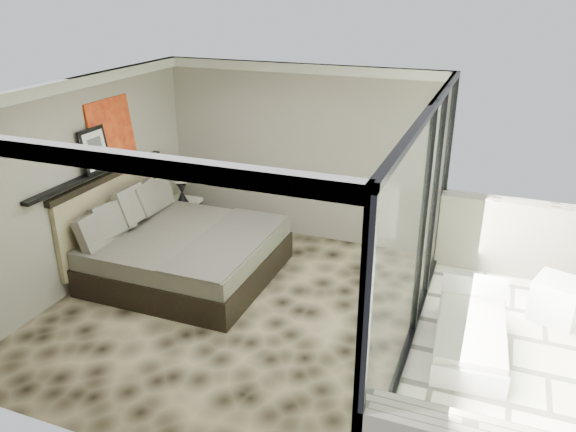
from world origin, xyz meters
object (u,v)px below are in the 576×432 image
(lounger, at_px, (471,334))
(table_lamp, at_px, (181,180))
(bed, at_px, (180,250))
(nightstand, at_px, (183,215))
(ottoman, at_px, (557,299))

(lounger, bearing_deg, table_lamp, 156.87)
(bed, xyz_separation_m, nightstand, (-0.81, 1.42, -0.13))
(bed, distance_m, ottoman, 5.01)
(bed, xyz_separation_m, table_lamp, (-0.77, 1.36, 0.52))
(ottoman, xyz_separation_m, lounger, (-0.94, -1.05, -0.08))
(nightstand, height_order, ottoman, ottoman)
(nightstand, xyz_separation_m, lounger, (4.84, -1.78, -0.07))
(table_lamp, relative_size, lounger, 0.38)
(table_lamp, bearing_deg, bed, -60.51)
(ottoman, bearing_deg, nightstand, 172.81)
(bed, bearing_deg, table_lamp, 119.49)
(nightstand, relative_size, ottoman, 0.96)
(bed, xyz_separation_m, lounger, (4.03, -0.36, -0.20))
(table_lamp, xyz_separation_m, ottoman, (5.74, -0.68, -0.64))
(nightstand, bearing_deg, lounger, -32.34)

